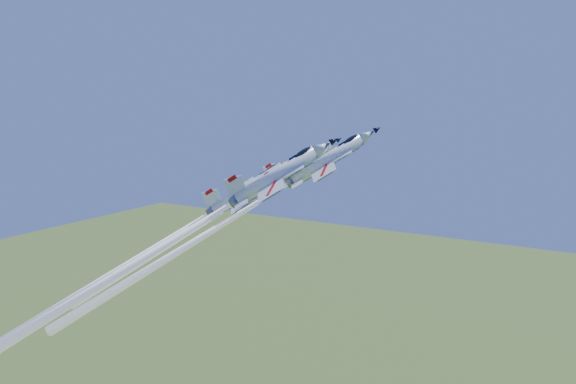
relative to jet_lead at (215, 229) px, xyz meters
The scene contains 4 objects.
jet_lead is the anchor object (origin of this frame).
jet_left 3.93m from the jet_lead, 145.73° to the left, with size 35.28×24.58×37.13m.
jet_right 15.48m from the jet_lead, 108.22° to the right, with size 47.37×33.19×50.41m.
jet_slot 12.97m from the jet_lead, 143.39° to the right, with size 41.62×28.92×43.55m.
Camera 1 is at (51.85, -86.63, 94.18)m, focal length 40.00 mm.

